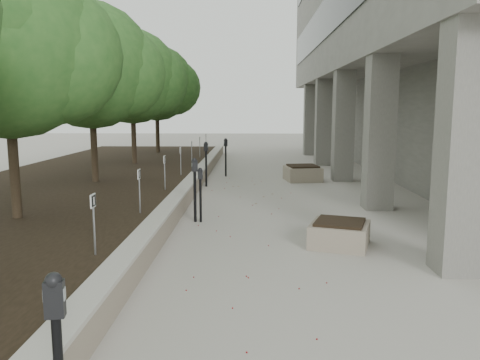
# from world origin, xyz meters

# --- Properties ---
(ground) EXTENTS (90.00, 90.00, 0.00)m
(ground) POSITION_xyz_m (0.00, 0.00, 0.00)
(ground) COLOR #ACA69E
(ground) RESTS_ON ground
(retaining_wall) EXTENTS (0.39, 26.00, 0.50)m
(retaining_wall) POSITION_xyz_m (-1.82, 9.00, 0.25)
(retaining_wall) COLOR #A19280
(retaining_wall) RESTS_ON ground
(planting_bed) EXTENTS (7.00, 26.00, 0.40)m
(planting_bed) POSITION_xyz_m (-5.50, 9.00, 0.20)
(planting_bed) COLOR black
(planting_bed) RESTS_ON ground
(crabapple_tree_2) EXTENTS (4.60, 4.00, 5.44)m
(crabapple_tree_2) POSITION_xyz_m (-4.80, 3.00, 3.12)
(crabapple_tree_2) COLOR #2A5C23
(crabapple_tree_2) RESTS_ON planting_bed
(crabapple_tree_3) EXTENTS (4.60, 4.00, 5.44)m
(crabapple_tree_3) POSITION_xyz_m (-4.80, 8.00, 3.12)
(crabapple_tree_3) COLOR #2A5C23
(crabapple_tree_3) RESTS_ON planting_bed
(crabapple_tree_4) EXTENTS (4.60, 4.00, 5.44)m
(crabapple_tree_4) POSITION_xyz_m (-4.80, 13.00, 3.12)
(crabapple_tree_4) COLOR #2A5C23
(crabapple_tree_4) RESTS_ON planting_bed
(crabapple_tree_5) EXTENTS (4.60, 4.00, 5.44)m
(crabapple_tree_5) POSITION_xyz_m (-4.80, 18.00, 3.12)
(crabapple_tree_5) COLOR #2A5C23
(crabapple_tree_5) RESTS_ON planting_bed
(parking_sign_2) EXTENTS (0.04, 0.22, 0.96)m
(parking_sign_2) POSITION_xyz_m (-2.35, 0.50, 0.88)
(parking_sign_2) COLOR black
(parking_sign_2) RESTS_ON planting_bed
(parking_sign_3) EXTENTS (0.04, 0.22, 0.96)m
(parking_sign_3) POSITION_xyz_m (-2.35, 3.50, 0.88)
(parking_sign_3) COLOR black
(parking_sign_3) RESTS_ON planting_bed
(parking_sign_4) EXTENTS (0.04, 0.22, 0.96)m
(parking_sign_4) POSITION_xyz_m (-2.35, 6.50, 0.88)
(parking_sign_4) COLOR black
(parking_sign_4) RESTS_ON planting_bed
(parking_sign_5) EXTENTS (0.04, 0.22, 0.96)m
(parking_sign_5) POSITION_xyz_m (-2.35, 9.50, 0.88)
(parking_sign_5) COLOR black
(parking_sign_5) RESTS_ON planting_bed
(parking_sign_6) EXTENTS (0.04, 0.22, 0.96)m
(parking_sign_6) POSITION_xyz_m (-2.35, 12.50, 0.88)
(parking_sign_6) COLOR black
(parking_sign_6) RESTS_ON planting_bed
(parking_sign_7) EXTENTS (0.04, 0.22, 0.96)m
(parking_sign_7) POSITION_xyz_m (-2.35, 15.50, 0.88)
(parking_sign_7) COLOR black
(parking_sign_7) RESTS_ON planting_bed
(parking_sign_8) EXTENTS (0.04, 0.22, 0.96)m
(parking_sign_8) POSITION_xyz_m (-2.35, 18.50, 0.88)
(parking_sign_8) COLOR black
(parking_sign_8) RESTS_ON planting_bed
(parking_meter_2) EXTENTS (0.18, 0.15, 1.51)m
(parking_meter_2) POSITION_xyz_m (-1.26, 4.37, 0.76)
(parking_meter_2) COLOR black
(parking_meter_2) RESTS_ON ground
(parking_meter_3) EXTENTS (0.13, 0.09, 1.29)m
(parking_meter_3) POSITION_xyz_m (-1.13, 4.34, 0.64)
(parking_meter_3) COLOR black
(parking_meter_3) RESTS_ON ground
(parking_meter_4) EXTENTS (0.17, 0.14, 1.54)m
(parking_meter_4) POSITION_xyz_m (-1.49, 9.52, 0.77)
(parking_meter_4) COLOR black
(parking_meter_4) RESTS_ON ground
(parking_meter_5) EXTENTS (0.18, 0.15, 1.51)m
(parking_meter_5) POSITION_xyz_m (-0.95, 12.00, 0.75)
(parking_meter_5) COLOR black
(parking_meter_5) RESTS_ON ground
(planter_front) EXTENTS (1.35, 1.35, 0.50)m
(planter_front) POSITION_xyz_m (1.77, 2.45, 0.25)
(planter_front) COLOR #A19280
(planter_front) RESTS_ON ground
(planter_back) EXTENTS (1.41, 1.41, 0.58)m
(planter_back) POSITION_xyz_m (1.95, 10.99, 0.29)
(planter_back) COLOR #A19280
(planter_back) RESTS_ON ground
(berry_scatter) EXTENTS (3.30, 14.10, 0.02)m
(berry_scatter) POSITION_xyz_m (-0.10, 5.00, 0.01)
(berry_scatter) COLOR maroon
(berry_scatter) RESTS_ON ground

